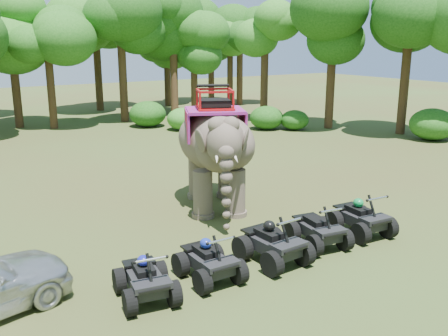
# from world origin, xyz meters

# --- Properties ---
(ground) EXTENTS (110.00, 110.00, 0.00)m
(ground) POSITION_xyz_m (0.00, 0.00, 0.00)
(ground) COLOR #47381E
(ground) RESTS_ON ground
(elephant) EXTENTS (4.09, 5.49, 4.22)m
(elephant) POSITION_xyz_m (0.78, 3.00, 2.11)
(elephant) COLOR brown
(elephant) RESTS_ON ground
(atv_0) EXTENTS (1.48, 1.86, 1.25)m
(atv_0) POSITION_xyz_m (-3.97, -1.76, 0.62)
(atv_0) COLOR black
(atv_0) RESTS_ON ground
(atv_1) EXTENTS (1.25, 1.71, 1.27)m
(atv_1) POSITION_xyz_m (-2.27, -1.69, 0.63)
(atv_1) COLOR black
(atv_1) RESTS_ON ground
(atv_2) EXTENTS (1.47, 1.94, 1.38)m
(atv_2) POSITION_xyz_m (-0.34, -1.76, 0.69)
(atv_2) COLOR black
(atv_2) RESTS_ON ground
(atv_3) EXTENTS (1.49, 1.89, 1.28)m
(atv_3) POSITION_xyz_m (1.43, -1.57, 0.64)
(atv_3) COLOR black
(atv_3) RESTS_ON ground
(atv_4) EXTENTS (1.46, 1.91, 1.35)m
(atv_4) POSITION_xyz_m (3.14, -1.61, 0.67)
(atv_4) COLOR black
(atv_4) RESTS_ON ground
(tree_0) EXTENTS (4.77, 4.77, 6.81)m
(tree_0) POSITION_xyz_m (0.00, 22.33, 3.40)
(tree_0) COLOR #195114
(tree_0) RESTS_ON ground
(tree_1) EXTENTS (6.32, 6.32, 9.03)m
(tree_1) POSITION_xyz_m (5.09, 22.66, 4.51)
(tree_1) COLOR #195114
(tree_1) RESTS_ON ground
(tree_2) EXTENTS (4.84, 4.84, 6.91)m
(tree_2) POSITION_xyz_m (10.55, 22.11, 3.46)
(tree_2) COLOR #195114
(tree_2) RESTS_ON ground
(tree_3) EXTENTS (5.48, 5.48, 7.83)m
(tree_3) POSITION_xyz_m (13.64, 17.40, 3.92)
(tree_3) COLOR #195114
(tree_3) RESTS_ON ground
(tree_4) EXTENTS (5.90, 5.90, 8.43)m
(tree_4) POSITION_xyz_m (15.59, 12.76, 4.22)
(tree_4) COLOR #195114
(tree_4) RESTS_ON ground
(tree_5) EXTENTS (5.90, 5.90, 8.43)m
(tree_5) POSITION_xyz_m (17.92, 8.80, 4.21)
(tree_5) COLOR #195114
(tree_5) RESTS_ON ground
(tree_29) EXTENTS (5.75, 5.75, 8.22)m
(tree_29) POSITION_xyz_m (17.41, 26.09, 4.11)
(tree_29) COLOR #195114
(tree_29) RESTS_ON ground
(tree_30) EXTENTS (5.25, 5.25, 7.50)m
(tree_30) POSITION_xyz_m (11.60, 28.90, 3.75)
(tree_30) COLOR #195114
(tree_30) RESTS_ON ground
(tree_31) EXTENTS (6.20, 6.20, 8.85)m
(tree_31) POSITION_xyz_m (9.10, 22.59, 4.43)
(tree_31) COLOR #195114
(tree_31) RESTS_ON ground
(tree_32) EXTENTS (5.14, 5.14, 7.34)m
(tree_32) POSITION_xyz_m (16.81, 26.76, 3.67)
(tree_32) COLOR #195114
(tree_32) RESTS_ON ground
(tree_33) EXTENTS (6.84, 6.84, 9.77)m
(tree_33) POSITION_xyz_m (5.51, 29.28, 4.89)
(tree_33) COLOR #195114
(tree_33) RESTS_ON ground
(tree_34) EXTENTS (5.72, 5.72, 8.17)m
(tree_34) POSITION_xyz_m (-1.87, 23.96, 4.08)
(tree_34) COLOR #195114
(tree_34) RESTS_ON ground
(tree_35) EXTENTS (5.77, 5.77, 8.25)m
(tree_35) POSITION_xyz_m (15.85, 28.46, 4.12)
(tree_35) COLOR #195114
(tree_35) RESTS_ON ground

